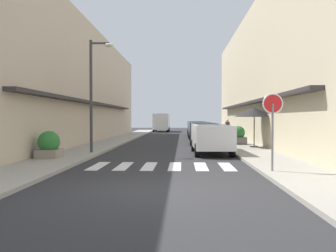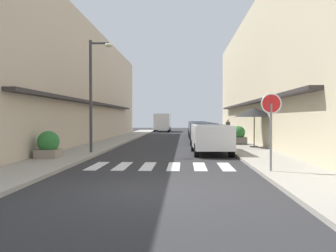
{
  "view_description": "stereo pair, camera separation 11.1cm",
  "coord_description": "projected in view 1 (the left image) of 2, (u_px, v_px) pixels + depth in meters",
  "views": [
    {
      "loc": [
        0.75,
        -8.23,
        1.78
      ],
      "look_at": [
        -0.12,
        12.04,
        1.31
      ],
      "focal_mm": 36.24,
      "sensor_mm": 36.0,
      "label": 1
    },
    {
      "loc": [
        0.86,
        -8.23,
        1.78
      ],
      "look_at": [
        -0.12,
        12.04,
        1.31
      ],
      "focal_mm": 36.24,
      "sensor_mm": 36.0,
      "label": 2
    }
  ],
  "objects": [
    {
      "name": "sidewalk_right",
      "position": [
        236.0,
        144.0,
        22.71
      ],
      "size": [
        2.25,
        51.17,
        0.12
      ],
      "primitive_type": "cube",
      "color": "#9E998E",
      "rests_on": "ground_plane"
    },
    {
      "name": "street_lamp",
      "position": [
        95.0,
        84.0,
        16.41
      ],
      "size": [
        1.19,
        0.28,
        5.44
      ],
      "color": "#38383D",
      "rests_on": "sidewalk_left"
    },
    {
      "name": "ground_plane",
      "position": [
        171.0,
        145.0,
        22.9
      ],
      "size": [
        80.41,
        80.41,
        0.0
      ],
      "primitive_type": "plane",
      "color": "#2B2B2D"
    },
    {
      "name": "parked_car_far",
      "position": [
        199.0,
        128.0,
        28.59
      ],
      "size": [
        1.86,
        4.02,
        1.47
      ],
      "color": "#4C5156",
      "rests_on": "ground_plane"
    },
    {
      "name": "planter_midblock",
      "position": [
        238.0,
        136.0,
        21.58
      ],
      "size": [
        0.95,
        0.95,
        1.17
      ],
      "color": "slate",
      "rests_on": "sidewalk_right"
    },
    {
      "name": "pedestrian_walking_near",
      "position": [
        227.0,
        129.0,
        25.54
      ],
      "size": [
        0.34,
        0.34,
        1.59
      ],
      "rotation": [
        0.0,
        0.0,
        1.71
      ],
      "color": "#282B33",
      "rests_on": "sidewalk_right"
    },
    {
      "name": "parked_car_mid",
      "position": [
        203.0,
        131.0,
        23.01
      ],
      "size": [
        1.9,
        4.01,
        1.47
      ],
      "color": "#4C5156",
      "rests_on": "ground_plane"
    },
    {
      "name": "planter_corner",
      "position": [
        49.0,
        145.0,
        14.16
      ],
      "size": [
        0.91,
        0.91,
        1.13
      ],
      "color": "gray",
      "rests_on": "sidewalk_left"
    },
    {
      "name": "building_row_right",
      "position": [
        288.0,
        75.0,
        23.28
      ],
      "size": [
        5.5,
        34.89,
        9.5
      ],
      "color": "beige",
      "rests_on": "ground_plane"
    },
    {
      "name": "delivery_van",
      "position": [
        162.0,
        121.0,
        44.96
      ],
      "size": [
        2.02,
        5.41,
        2.37
      ],
      "color": "silver",
      "rests_on": "ground_plane"
    },
    {
      "name": "sidewalk_left",
      "position": [
        108.0,
        143.0,
        23.08
      ],
      "size": [
        2.25,
        51.17,
        0.12
      ],
      "primitive_type": "cube",
      "color": "#9E998E",
      "rests_on": "ground_plane"
    },
    {
      "name": "building_row_left",
      "position": [
        59.0,
        85.0,
        23.97
      ],
      "size": [
        5.5,
        34.89,
        8.27
      ],
      "color": "#C6B299",
      "rests_on": "ground_plane"
    },
    {
      "name": "round_street_sign",
      "position": [
        273.0,
        112.0,
        10.61
      ],
      "size": [
        0.65,
        0.07,
        2.44
      ],
      "color": "slate",
      "rests_on": "sidewalk_right"
    },
    {
      "name": "parked_car_near",
      "position": [
        211.0,
        136.0,
        16.75
      ],
      "size": [
        1.91,
        4.15,
        1.47
      ],
      "color": "silver",
      "rests_on": "ground_plane"
    },
    {
      "name": "parked_car_distant",
      "position": [
        196.0,
        127.0,
        34.74
      ],
      "size": [
        1.81,
        4.29,
        1.47
      ],
      "color": "navy",
      "rests_on": "ground_plane"
    },
    {
      "name": "cafe_umbrella",
      "position": [
        254.0,
        112.0,
        19.4
      ],
      "size": [
        2.25,
        2.25,
        2.29
      ],
      "color": "#262626",
      "rests_on": "sidewalk_right"
    },
    {
      "name": "crosswalk",
      "position": [
        162.0,
        166.0,
        12.47
      ],
      "size": [
        5.2,
        2.2,
        0.01
      ],
      "color": "silver",
      "rests_on": "ground_plane"
    }
  ]
}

